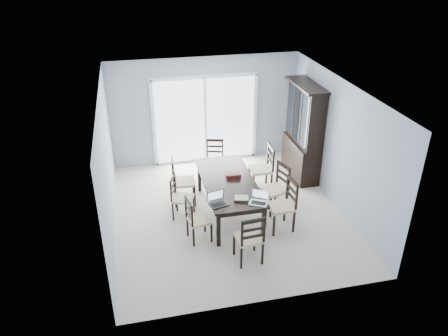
{
  "coord_description": "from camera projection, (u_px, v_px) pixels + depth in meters",
  "views": [
    {
      "loc": [
        -1.72,
        -7.24,
        4.93
      ],
      "look_at": [
        -0.09,
        0.0,
        1.04
      ],
      "focal_mm": 35.0,
      "sensor_mm": 36.0,
      "label": 1
    }
  ],
  "objects": [
    {
      "name": "chair_left_near",
      "position": [
        194.0,
        216.0,
        7.83
      ],
      "size": [
        0.45,
        0.44,
        1.02
      ],
      "rotation": [
        0.0,
        0.0,
        -1.39
      ],
      "color": "black",
      "rests_on": "floor"
    },
    {
      "name": "chair_end_near",
      "position": [
        251.0,
        235.0,
        7.23
      ],
      "size": [
        0.45,
        0.46,
        1.12
      ],
      "rotation": [
        0.0,
        0.0,
        0.08
      ],
      "color": "black",
      "rests_on": "floor"
    },
    {
      "name": "chair_left_far",
      "position": [
        179.0,
        176.0,
        8.97
      ],
      "size": [
        0.48,
        0.47,
        1.17
      ],
      "rotation": [
        0.0,
        0.0,
        -1.64
      ],
      "color": "black",
      "rests_on": "floor"
    },
    {
      "name": "back_wall",
      "position": [
        205.0,
        111.0,
        10.43
      ],
      "size": [
        4.5,
        0.02,
        2.6
      ],
      "primitive_type": "cube",
      "color": "#909DAC",
      "rests_on": "floor"
    },
    {
      "name": "game_box",
      "position": [
        233.0,
        175.0,
        8.65
      ],
      "size": [
        0.3,
        0.17,
        0.07
      ],
      "primitive_type": "cube",
      "rotation": [
        0.0,
        0.0,
        -0.07
      ],
      "color": "#551111",
      "rests_on": "dining_table"
    },
    {
      "name": "wall_left",
      "position": [
        107.0,
        167.0,
        7.84
      ],
      "size": [
        0.02,
        5.0,
        2.6
      ],
      "primitive_type": "cube",
      "color": "#909DAC",
      "rests_on": "floor"
    },
    {
      "name": "chair_right_mid",
      "position": [
        278.0,
        183.0,
        8.75
      ],
      "size": [
        0.55,
        0.54,
        1.15
      ],
      "rotation": [
        0.0,
        0.0,
        1.86
      ],
      "color": "black",
      "rests_on": "floor"
    },
    {
      "name": "balcony",
      "position": [
        199.0,
        145.0,
        11.92
      ],
      "size": [
        4.5,
        2.0,
        0.1
      ],
      "primitive_type": "cube",
      "color": "gray",
      "rests_on": "ground"
    },
    {
      "name": "railing",
      "position": [
        193.0,
        112.0,
        12.51
      ],
      "size": [
        4.5,
        0.06,
        1.1
      ],
      "primitive_type": "cube",
      "color": "#99999E",
      "rests_on": "balcony"
    },
    {
      "name": "wall_right",
      "position": [
        338.0,
        145.0,
        8.71
      ],
      "size": [
        0.02,
        5.0,
        2.6
      ],
      "primitive_type": "cube",
      "color": "#909DAC",
      "rests_on": "floor"
    },
    {
      "name": "sliding_door",
      "position": [
        205.0,
        120.0,
        10.51
      ],
      "size": [
        2.52,
        0.05,
        2.18
      ],
      "color": "silver",
      "rests_on": "floor"
    },
    {
      "name": "chair_left_mid",
      "position": [
        178.0,
        193.0,
        8.53
      ],
      "size": [
        0.51,
        0.5,
        1.03
      ],
      "rotation": [
        0.0,
        0.0,
        -1.92
      ],
      "color": "black",
      "rests_on": "floor"
    },
    {
      "name": "chair_right_near",
      "position": [
        286.0,
        199.0,
        8.15
      ],
      "size": [
        0.5,
        0.48,
        1.19
      ],
      "rotation": [
        0.0,
        0.0,
        1.66
      ],
      "color": "black",
      "rests_on": "floor"
    },
    {
      "name": "china_hutch",
      "position": [
        303.0,
        132.0,
        9.85
      ],
      "size": [
        0.5,
        1.38,
        2.2
      ],
      "color": "black",
      "rests_on": "floor"
    },
    {
      "name": "dining_table",
      "position": [
        229.0,
        184.0,
        8.56
      ],
      "size": [
        1.0,
        2.2,
        0.75
      ],
      "color": "black",
      "rests_on": "floor"
    },
    {
      "name": "floor",
      "position": [
        228.0,
        213.0,
        8.88
      ],
      "size": [
        5.0,
        5.0,
        0.0
      ],
      "primitive_type": "plane",
      "color": "beige",
      "rests_on": "ground"
    },
    {
      "name": "laptop_silver",
      "position": [
        259.0,
        201.0,
        7.77
      ],
      "size": [
        0.39,
        0.35,
        0.22
      ],
      "rotation": [
        0.0,
        0.0,
        -0.52
      ],
      "color": "silver",
      "rests_on": "dining_table"
    },
    {
      "name": "laptop_dark",
      "position": [
        218.0,
        202.0,
        7.73
      ],
      "size": [
        0.37,
        0.3,
        0.23
      ],
      "rotation": [
        0.0,
        0.0,
        0.22
      ],
      "color": "black",
      "rests_on": "dining_table"
    },
    {
      "name": "chair_end_far",
      "position": [
        215.0,
        155.0,
        10.01
      ],
      "size": [
        0.49,
        0.49,
        1.05
      ],
      "rotation": [
        0.0,
        0.0,
        2.88
      ],
      "color": "black",
      "rests_on": "floor"
    },
    {
      "name": "ceiling",
      "position": [
        229.0,
        89.0,
        7.67
      ],
      "size": [
        5.0,
        5.0,
        0.0
      ],
      "primitive_type": "plane",
      "rotation": [
        3.14,
        0.0,
        0.0
      ],
      "color": "white",
      "rests_on": "back_wall"
    },
    {
      "name": "book_stack",
      "position": [
        241.0,
        198.0,
        7.9
      ],
      "size": [
        0.3,
        0.25,
        0.04
      ],
      "rotation": [
        0.0,
        0.0,
        -0.38
      ],
      "color": "maroon",
      "rests_on": "dining_table"
    },
    {
      "name": "chair_right_far",
      "position": [
        265.0,
        163.0,
        9.47
      ],
      "size": [
        0.47,
        0.46,
        1.18
      ],
      "rotation": [
        0.0,
        0.0,
        1.54
      ],
      "color": "black",
      "rests_on": "floor"
    },
    {
      "name": "cell_phone",
      "position": [
        244.0,
        203.0,
        7.8
      ],
      "size": [
        0.13,
        0.1,
        0.01
      ],
      "primitive_type": "cube",
      "rotation": [
        0.0,
        0.0,
        -0.4
      ],
      "color": "black",
      "rests_on": "dining_table"
    },
    {
      "name": "hot_tub",
      "position": [
        173.0,
        132.0,
        11.47
      ],
      "size": [
        1.92,
        1.76,
        0.89
      ],
      "rotation": [
        0.0,
        0.0,
        -0.14
      ],
      "color": "maroon",
      "rests_on": "balcony"
    }
  ]
}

